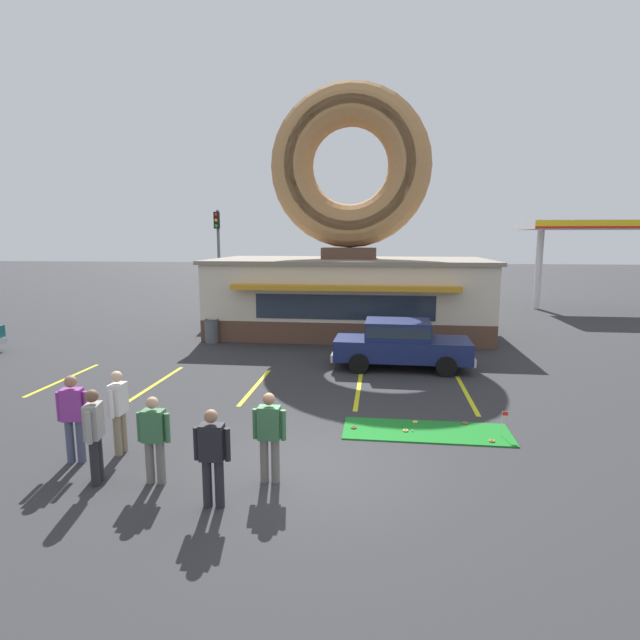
{
  "coord_description": "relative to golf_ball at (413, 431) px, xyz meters",
  "views": [
    {
      "loc": [
        1.38,
        -8.72,
        4.26
      ],
      "look_at": [
        -0.31,
        5.0,
        2.0
      ],
      "focal_mm": 28.0,
      "sensor_mm": 36.0,
      "label": 1
    }
  ],
  "objects": [
    {
      "name": "ground_plane",
      "position": [
        -2.13,
        -1.97,
        -0.05
      ],
      "size": [
        160.0,
        160.0,
        0.0
      ],
      "primitive_type": "plane",
      "color": "#2D2D30"
    },
    {
      "name": "donut_shop_building",
      "position": [
        -2.21,
        11.98,
        3.69
      ],
      "size": [
        12.3,
        6.75,
        10.96
      ],
      "color": "brown",
      "rests_on": "ground"
    },
    {
      "name": "putting_mat",
      "position": [
        0.3,
        0.09,
        -0.04
      ],
      "size": [
        3.68,
        1.3,
        0.03
      ],
      "primitive_type": "cube",
      "color": "#197523",
      "rests_on": "ground"
    },
    {
      "name": "mini_donut_near_left",
      "position": [
        1.62,
        -0.35,
        -0.0
      ],
      "size": [
        0.13,
        0.13,
        0.04
      ],
      "primitive_type": "torus",
      "color": "#D17F47",
      "rests_on": "putting_mat"
    },
    {
      "name": "mini_donut_near_right",
      "position": [
        -0.16,
        0.0,
        -0.0
      ],
      "size": [
        0.13,
        0.13,
        0.04
      ],
      "primitive_type": "torus",
      "color": "#E5C666",
      "rests_on": "putting_mat"
    },
    {
      "name": "mini_donut_mid_left",
      "position": [
        1.23,
        0.63,
        -0.0
      ],
      "size": [
        0.13,
        0.13,
        0.04
      ],
      "primitive_type": "torus",
      "color": "brown",
      "rests_on": "putting_mat"
    },
    {
      "name": "mini_donut_mid_centre",
      "position": [
        -1.31,
        0.04,
        -0.0
      ],
      "size": [
        0.13,
        0.13,
        0.04
      ],
      "primitive_type": "torus",
      "color": "brown",
      "rests_on": "putting_mat"
    },
    {
      "name": "mini_donut_mid_right",
      "position": [
        0.09,
        0.56,
        -0.0
      ],
      "size": [
        0.13,
        0.13,
        0.04
      ],
      "primitive_type": "torus",
      "color": "#E5C666",
      "rests_on": "putting_mat"
    },
    {
      "name": "golf_ball",
      "position": [
        0.0,
        0.0,
        0.0
      ],
      "size": [
        0.04,
        0.04,
        0.04
      ],
      "primitive_type": "sphere",
      "color": "white",
      "rests_on": "putting_mat"
    },
    {
      "name": "putting_flag_pin",
      "position": [
        1.93,
        0.01,
        0.39
      ],
      "size": [
        0.13,
        0.01,
        0.55
      ],
      "color": "silver",
      "rests_on": "putting_mat"
    },
    {
      "name": "car_navy",
      "position": [
        -0.09,
        5.67,
        0.82
      ],
      "size": [
        4.59,
        2.05,
        1.6
      ],
      "color": "navy",
      "rests_on": "ground"
    },
    {
      "name": "pedestrian_blue_sweater_man",
      "position": [
        -6.52,
        -2.27,
        0.91
      ],
      "size": [
        0.59,
        0.31,
        1.72
      ],
      "color": "#474C66",
      "rests_on": "ground"
    },
    {
      "name": "pedestrian_hooded_kid",
      "position": [
        -3.36,
        -3.51,
        0.85
      ],
      "size": [
        0.6,
        0.25,
        1.63
      ],
      "color": "#232328",
      "rests_on": "ground"
    },
    {
      "name": "pedestrian_leather_jacket_man",
      "position": [
        -5.88,
        -1.78,
        0.89
      ],
      "size": [
        0.25,
        0.6,
        1.7
      ],
      "color": "#7F7056",
      "rests_on": "ground"
    },
    {
      "name": "pedestrian_clipboard_woman",
      "position": [
        -5.65,
        -3.0,
        0.9
      ],
      "size": [
        0.32,
        0.58,
        1.7
      ],
      "color": "#232328",
      "rests_on": "ground"
    },
    {
      "name": "pedestrian_beanie_man",
      "position": [
        -4.63,
        -2.87,
        0.81
      ],
      "size": [
        0.6,
        0.25,
        1.57
      ],
      "color": "slate",
      "rests_on": "ground"
    },
    {
      "name": "pedestrian_crossing_woman",
      "position": [
        -2.64,
        -2.59,
        0.85
      ],
      "size": [
        0.6,
        0.24,
        1.63
      ],
      "color": "slate",
      "rests_on": "ground"
    },
    {
      "name": "trash_bin",
      "position": [
        -7.69,
        8.89,
        0.45
      ],
      "size": [
        0.57,
        0.57,
        0.97
      ],
      "color": "#51565B",
      "rests_on": "ground"
    },
    {
      "name": "traffic_light_pole",
      "position": [
        -9.75,
        16.25,
        3.66
      ],
      "size": [
        0.28,
        0.47,
        5.8
      ],
      "color": "#595B60",
      "rests_on": "ground"
    },
    {
      "name": "gas_station_canopy",
      "position": [
        12.22,
        21.07,
        4.81
      ],
      "size": [
        9.0,
        4.46,
        5.3
      ],
      "color": "silver",
      "rests_on": "ground"
    },
    {
      "name": "parking_stripe_far_left",
      "position": [
        -10.34,
        3.03,
        -0.05
      ],
      "size": [
        0.12,
        3.6,
        0.01
      ],
      "primitive_type": "cube",
      "color": "yellow",
      "rests_on": "ground"
    },
    {
      "name": "parking_stripe_left",
      "position": [
        -7.34,
        3.03,
        -0.05
      ],
      "size": [
        0.12,
        3.6,
        0.01
      ],
      "primitive_type": "cube",
      "color": "yellow",
      "rests_on": "ground"
    },
    {
      "name": "parking_stripe_mid_left",
      "position": [
        -4.34,
        3.03,
        -0.05
      ],
      "size": [
        0.12,
        3.6,
        0.01
      ],
      "primitive_type": "cube",
      "color": "yellow",
      "rests_on": "ground"
    },
    {
      "name": "parking_stripe_centre",
      "position": [
        -1.34,
        3.03,
        -0.05
      ],
      "size": [
        0.12,
        3.6,
        0.01
      ],
      "primitive_type": "cube",
      "color": "yellow",
      "rests_on": "ground"
    },
    {
      "name": "parking_stripe_mid_right",
      "position": [
        1.66,
        3.03,
        -0.05
      ],
      "size": [
        0.12,
        3.6,
        0.01
      ],
      "primitive_type": "cube",
      "color": "yellow",
      "rests_on": "ground"
    }
  ]
}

